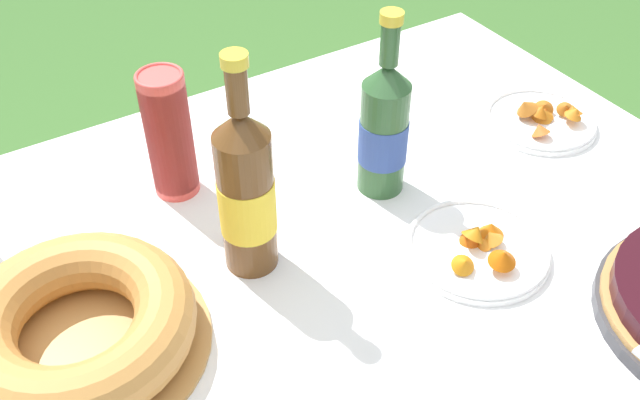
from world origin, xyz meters
The scene contains 8 objects.
garden_table centered at (0.00, 0.00, 0.70)m, with size 1.46×1.12×0.77m.
tablecloth centered at (0.00, 0.00, 0.76)m, with size 1.47×1.13×0.10m.
bundt_cake centered at (-0.30, 0.09, 0.82)m, with size 0.33×0.33×0.08m.
cup_stack centered at (-0.07, 0.32, 0.88)m, with size 0.07×0.07×0.21m.
cider_bottle_green centered at (0.21, 0.15, 0.89)m, with size 0.08×0.08×0.31m.
cider_bottle_amber centered at (-0.04, 0.11, 0.91)m, with size 0.08×0.08×0.34m.
snack_plate_near centered at (0.25, -0.05, 0.79)m, with size 0.21×0.21×0.06m.
snack_plate_left centered at (0.57, 0.14, 0.79)m, with size 0.20×0.20×0.06m.
Camera 1 is at (-0.34, -0.56, 1.53)m, focal length 40.00 mm.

